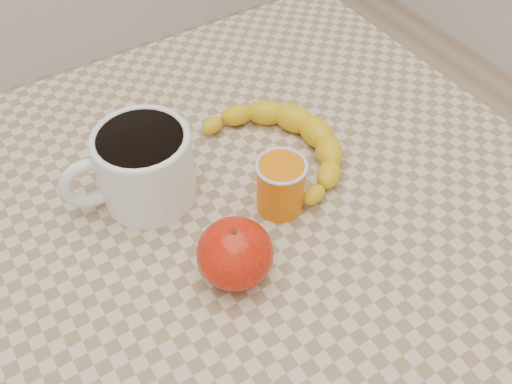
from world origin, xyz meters
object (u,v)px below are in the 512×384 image
coffee_mug (142,164)px  apple (235,253)px  table (256,242)px  banana (283,144)px  orange_juice_glass (281,185)px

coffee_mug → apple: (0.03, -0.17, -0.02)m
table → banana: 0.14m
table → apple: bearing=-134.4°
coffee_mug → banana: (0.19, -0.03, -0.04)m
table → coffee_mug: 0.20m
table → banana: size_ratio=3.03×
orange_juice_glass → apple: size_ratio=0.76×
apple → banana: apple is taller
coffee_mug → orange_juice_glass: size_ratio=2.36×
coffee_mug → table: bearing=-37.9°
coffee_mug → orange_juice_glass: (0.13, -0.11, -0.02)m
table → banana: banana is taller
orange_juice_glass → banana: size_ratio=0.28×
coffee_mug → apple: 0.17m
coffee_mug → orange_juice_glass: coffee_mug is taller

